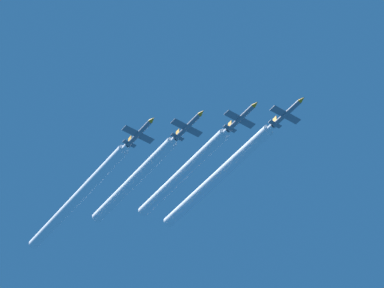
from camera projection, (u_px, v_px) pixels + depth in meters
name	position (u px, v px, depth m)	size (l,w,h in m)	color
jet_lead	(288.00, 113.00, 225.35)	(8.55, 12.46, 2.99)	slate
jet_second_echelon	(242.00, 117.00, 225.52)	(8.55, 12.46, 2.99)	slate
jet_third_echelon	(189.00, 126.00, 225.46)	(8.55, 12.46, 2.99)	slate
jet_fourth_echelon	(140.00, 132.00, 225.53)	(8.55, 12.46, 2.99)	slate
smoke_trail_lead	(218.00, 177.00, 242.28)	(3.01, 47.09, 3.01)	white
smoke_trail_second_echelon	(183.00, 173.00, 240.22)	(3.01, 39.38, 3.01)	white
smoke_trail_third_echelon	(134.00, 180.00, 239.91)	(3.01, 38.50, 3.01)	white
smoke_trail_fourth_echelon	(78.00, 198.00, 243.28)	(3.01, 49.88, 3.01)	white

